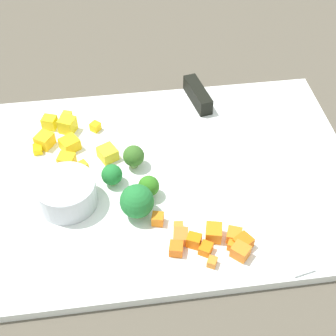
{
  "coord_description": "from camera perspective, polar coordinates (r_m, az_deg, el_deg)",
  "views": [
    {
      "loc": [
        -0.06,
        -0.42,
        0.47
      ],
      "look_at": [
        0.0,
        0.0,
        0.02
      ],
      "focal_mm": 52.6,
      "sensor_mm": 36.0,
      "label": 1
    }
  ],
  "objects": [
    {
      "name": "pepper_dice_5",
      "position": [
        0.64,
        -7.01,
        1.69
      ],
      "size": [
        0.03,
        0.03,
        0.02
      ],
      "primitive_type": "cube",
      "rotation": [
        0.0,
        0.0,
        2.04
      ],
      "color": "yellow",
      "rests_on": "cutting_board"
    },
    {
      "name": "cutting_board",
      "position": [
        0.63,
        -0.0,
        -1.01
      ],
      "size": [
        0.48,
        0.34,
        0.01
      ],
      "primitive_type": "cube",
      "color": "white",
      "rests_on": "ground_plane"
    },
    {
      "name": "carrot_dice_5",
      "position": [
        0.54,
        5.13,
        -10.81
      ],
      "size": [
        0.01,
        0.01,
        0.01
      ],
      "primitive_type": "cube",
      "rotation": [
        0.0,
        0.0,
        1.08
      ],
      "color": "orange",
      "rests_on": "cutting_board"
    },
    {
      "name": "ground_plane",
      "position": [
        0.63,
        -0.0,
        -1.38
      ],
      "size": [
        4.0,
        4.0,
        0.0
      ],
      "primitive_type": "plane",
      "color": "#564F43"
    },
    {
      "name": "pepper_dice_4",
      "position": [
        0.67,
        -14.87,
        2.11
      ],
      "size": [
        0.01,
        0.01,
        0.01
      ],
      "primitive_type": "cube",
      "rotation": [
        0.0,
        0.0,
        0.09
      ],
      "color": "yellow",
      "rests_on": "cutting_board"
    },
    {
      "name": "carrot_dice_7",
      "position": [
        0.56,
        7.66,
        -7.74
      ],
      "size": [
        0.02,
        0.02,
        0.01
      ],
      "primitive_type": "cube",
      "rotation": [
        0.0,
        0.0,
        1.2
      ],
      "color": "orange",
      "rests_on": "cutting_board"
    },
    {
      "name": "broccoli_floret_2",
      "position": [
        0.62,
        -4.0,
        1.37
      ],
      "size": [
        0.03,
        0.03,
        0.03
      ],
      "color": "#97B56C",
      "rests_on": "cutting_board"
    },
    {
      "name": "broccoli_floret_0",
      "position": [
        0.59,
        -2.25,
        -2.14
      ],
      "size": [
        0.03,
        0.03,
        0.03
      ],
      "color": "#96C26B",
      "rests_on": "cutting_board"
    },
    {
      "name": "carrot_dice_4",
      "position": [
        0.55,
        1.08,
        -8.0
      ],
      "size": [
        0.02,
        0.02,
        0.01
      ],
      "primitive_type": "cube",
      "rotation": [
        0.0,
        0.0,
        2.96
      ],
      "color": "orange",
      "rests_on": "cutting_board"
    },
    {
      "name": "carrot_dice_1",
      "position": [
        0.55,
        0.95,
        -9.34
      ],
      "size": [
        0.02,
        0.02,
        0.01
      ],
      "primitive_type": "cube",
      "rotation": [
        0.0,
        0.0,
        2.89
      ],
      "color": "orange",
      "rests_on": "cutting_board"
    },
    {
      "name": "pepper_dice_3",
      "position": [
        0.64,
        -11.63,
        0.73
      ],
      "size": [
        0.02,
        0.02,
        0.02
      ],
      "primitive_type": "cube",
      "rotation": [
        0.0,
        0.0,
        1.24
      ],
      "color": "yellow",
      "rests_on": "cutting_board"
    },
    {
      "name": "pepper_dice_0",
      "position": [
        0.68,
        -14.1,
        3.13
      ],
      "size": [
        0.03,
        0.03,
        0.02
      ],
      "primitive_type": "cube",
      "rotation": [
        0.0,
        0.0,
        0.99
      ],
      "color": "yellow",
      "rests_on": "cutting_board"
    },
    {
      "name": "broccoli_floret_1",
      "position": [
        0.61,
        -6.52,
        -0.79
      ],
      "size": [
        0.03,
        0.03,
        0.03
      ],
      "color": "#98BE5D",
      "rests_on": "cutting_board"
    },
    {
      "name": "carrot_dice_2",
      "position": [
        0.55,
        8.4,
        -9.55
      ],
      "size": [
        0.02,
        0.02,
        0.02
      ],
      "primitive_type": "cube",
      "rotation": [
        0.0,
        0.0,
        0.81
      ],
      "color": "orange",
      "rests_on": "cutting_board"
    },
    {
      "name": "carrot_dice_3",
      "position": [
        0.55,
        3.03,
        -8.4
      ],
      "size": [
        0.02,
        0.02,
        0.02
      ],
      "primitive_type": "cube",
      "rotation": [
        0.0,
        0.0,
        1.13
      ],
      "color": "orange",
      "rests_on": "cutting_board"
    },
    {
      "name": "broccoli_floret_3",
      "position": [
        0.57,
        -3.62,
        -3.9
      ],
      "size": [
        0.04,
        0.04,
        0.04
      ],
      "color": "#8FBA64",
      "rests_on": "cutting_board"
    },
    {
      "name": "pepper_dice_9",
      "position": [
        0.69,
        -8.41,
        4.77
      ],
      "size": [
        0.02,
        0.02,
        0.01
      ],
      "primitive_type": "cube",
      "rotation": [
        0.0,
        0.0,
        2.39
      ],
      "color": "yellow",
      "rests_on": "cutting_board"
    },
    {
      "name": "pepper_dice_2",
      "position": [
        0.66,
        -11.32,
        2.74
      ],
      "size": [
        0.03,
        0.03,
        0.02
      ],
      "primitive_type": "cube",
      "rotation": [
        0.0,
        0.0,
        0.54
      ],
      "color": "yellow",
      "rests_on": "cutting_board"
    },
    {
      "name": "pepper_dice_7",
      "position": [
        0.63,
        -9.88,
        0.1
      ],
      "size": [
        0.02,
        0.02,
        0.01
      ],
      "primitive_type": "cube",
      "rotation": [
        0.0,
        0.0,
        2.09
      ],
      "color": "yellow",
      "rests_on": "cutting_board"
    },
    {
      "name": "carrot_dice_11",
      "position": [
        0.57,
        -1.2,
        -5.93
      ],
      "size": [
        0.02,
        0.02,
        0.01
      ],
      "primitive_type": "cube",
      "rotation": [
        0.0,
        0.0,
        1.32
      ],
      "color": "orange",
      "rests_on": "cutting_board"
    },
    {
      "name": "prep_bowl",
      "position": [
        0.59,
        -11.69,
        -2.85
      ],
      "size": [
        0.07,
        0.07,
        0.03
      ],
      "primitive_type": "cylinder",
      "color": "#B8BCC4",
      "rests_on": "cutting_board"
    },
    {
      "name": "carrot_dice_9",
      "position": [
        0.56,
        5.32,
        -7.46
      ],
      "size": [
        0.02,
        0.02,
        0.02
      ],
      "primitive_type": "cube",
      "rotation": [
        0.0,
        0.0,
        1.34
      ],
      "color": "orange",
      "rests_on": "cutting_board"
    },
    {
      "name": "carrot_dice_8",
      "position": [
        0.56,
        8.7,
        -8.56
      ],
      "size": [
        0.02,
        0.02,
        0.01
      ],
      "primitive_type": "cube",
      "rotation": [
        0.0,
        0.0,
        2.15
      ],
      "color": "orange",
      "rests_on": "cutting_board"
    },
    {
      "name": "pepper_dice_1",
      "position": [
        0.71,
        -11.67,
        5.78
      ],
      "size": [
        0.02,
        0.02,
        0.01
      ],
      "primitive_type": "cube",
      "rotation": [
        0.0,
        0.0,
        2.77
      ],
      "color": "yellow",
      "rests_on": "cutting_board"
    },
    {
      "name": "pepper_dice_8",
      "position": [
        0.69,
        -11.57,
        4.92
      ],
      "size": [
        0.03,
        0.03,
        0.02
      ],
      "primitive_type": "cube",
      "rotation": [
        0.0,
        0.0,
        1.1
      ],
      "color": "yellow",
      "rests_on": "cutting_board"
    },
    {
      "name": "carrot_dice_10",
      "position": [
        0.55,
        4.39,
        -9.3
      ],
      "size": [
        0.02,
        0.02,
        0.01
      ],
      "primitive_type": "cube",
      "rotation": [
        0.0,
        0.0,
        1.01
      ],
      "color": "orange",
      "rests_on": "cutting_board"
    },
    {
      "name": "carrot_dice_6",
      "position": [
        0.55,
        7.57,
        -8.94
      ],
      "size": [
        0.02,
        0.01,
        0.01
      ],
      "primitive_type": "cube",
      "rotation": [
        0.0,
        0.0,
        1.02
      ],
      "color": "orange",
      "rests_on": "cutting_board"
    },
    {
      "name": "chef_knife",
      "position": [
        0.68,
        5.52,
        5.0
      ],
      "size": [
        0.09,
        0.35,
        0.02
      ],
      "rotation": [
        0.0,
        0.0,
        4.91
      ],
      "color": "silver",
      "rests_on": "cutting_board"
    },
    {
      "name": "carrot_dice_0",
      "position": [
        0.57,
        1.33,
        -6.77
      ],
      "size": [
        0.01,
        0.01,
        0.01
      ],
      "primitive_type": "cube",
      "rotation": [
        0.0,
        0.0,
        3.06
      ],
      "color": "orange",
      "rests_on": "cutting_board"
    },
    {
      "name": "pepper_dice_6",
      "position": [
        0.7,
        -13.55,
        5.17
      ],
      "size": [
        0.02,
        0.02,
        0.02
      ],
      "primitive_type": "cube",
      "rotation": [
        0.0,
        0.0,
        1.23
      ],
      "color": "yellow",
      "rests_on": "cutting_board"
    }
  ]
}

